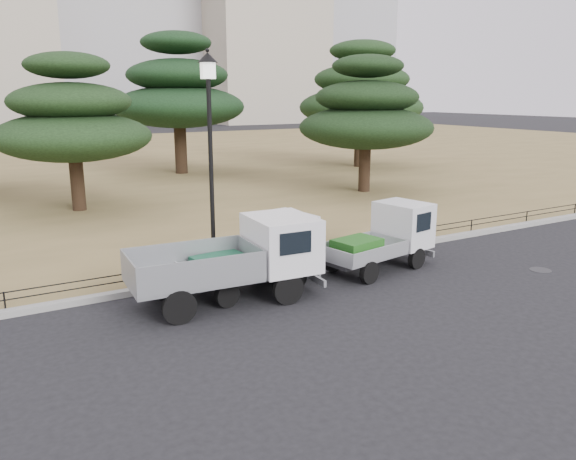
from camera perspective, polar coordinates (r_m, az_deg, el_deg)
ground at (r=14.02m, az=4.12°, el=-6.85°), size 220.00×220.00×0.00m
lawn at (r=42.38m, az=-19.85°, el=6.29°), size 120.00×56.00×0.15m
curb at (r=16.09m, az=-1.07°, el=-3.79°), size 120.00×0.25×0.16m
truck_large at (r=13.55m, az=-5.28°, el=-2.73°), size 4.60×2.05×1.97m
truck_kei_front at (r=14.40m, az=-3.01°, el=-2.44°), size 3.63×1.89×1.84m
truck_kei_rear at (r=16.28m, az=9.70°, el=-0.76°), size 3.67×2.06×1.81m
street_lamp at (r=14.87m, az=-7.95°, el=10.24°), size 0.52×0.52×5.77m
pipe_fence at (r=16.11m, az=-1.34°, el=-2.43°), size 38.00×0.04×0.40m
manhole at (r=17.62m, az=24.27°, el=-3.73°), size 0.60×0.60×0.01m
pine_center_left at (r=24.79m, az=-21.10°, el=10.30°), size 6.29×6.29×6.40m
pine_center_right at (r=35.19m, az=-11.09°, el=13.54°), size 7.88×7.88×8.36m
pine_east_near at (r=28.18m, az=7.95°, el=11.61°), size 6.55×6.55×6.61m
pine_east_far at (r=38.21m, az=7.44°, el=13.47°), size 8.13×8.13×8.17m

